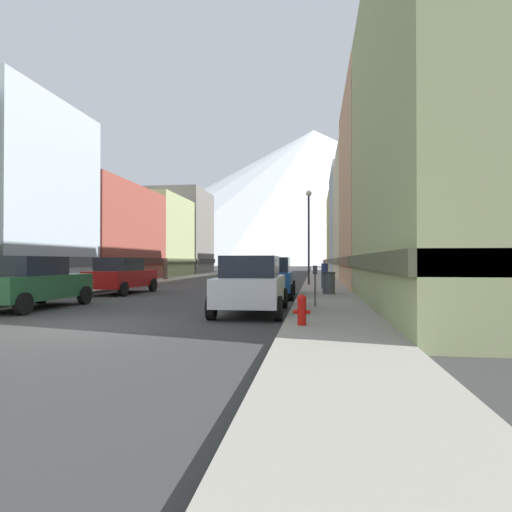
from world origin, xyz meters
name	(u,v)px	position (x,y,z in m)	size (l,w,h in m)	color
ground_plane	(74,329)	(0.00, 0.00, 0.00)	(400.00, 400.00, 0.00)	#333333
sidewalk_left	(201,276)	(-6.25, 35.00, 0.07)	(2.50, 100.00, 0.15)	gray
sidewalk_right	(320,276)	(6.25, 35.00, 0.07)	(2.50, 100.00, 0.15)	gray
storefront_left_2	(102,236)	(-10.51, 21.86, 3.56)	(6.32, 11.76, 7.40)	brown
storefront_left_3	(149,238)	(-10.92, 32.43, 3.89)	(7.13, 9.34, 8.07)	#8C9966
storefront_left_4	(174,234)	(-11.48, 42.08, 4.93)	(8.25, 8.79, 10.20)	#66605B
storefront_right_1	(427,191)	(12.34, 17.28, 5.78)	(9.99, 11.05, 11.91)	tan
storefront_right_2	(373,218)	(10.71, 28.75, 5.28)	(6.71, 11.35, 10.91)	beige
storefront_right_3	(372,224)	(12.13, 40.89, 5.77)	(9.56, 12.37, 11.91)	#99A5B2
storefront_right_4	(350,235)	(10.62, 53.65, 5.33)	(6.53, 12.55, 11.02)	#D8B259
car_left_0	(32,282)	(-3.80, 3.86, 0.90)	(2.22, 4.47, 1.78)	#265933
car_left_1	(121,275)	(-3.80, 10.77, 0.90)	(2.23, 4.47, 1.78)	#9E1111
car_right_0	(252,284)	(3.80, 3.56, 0.90)	(2.14, 4.44, 1.78)	silver
car_right_1	(271,277)	(3.80, 9.60, 0.90)	(2.16, 4.44, 1.78)	#19478C
fire_hydrant_near	(302,309)	(5.45, 0.30, 0.53)	(0.40, 0.22, 0.70)	red
parking_meter_near	(315,280)	(5.75, 4.31, 1.01)	(0.14, 0.10, 1.33)	#595960
trash_bin_right	(329,283)	(6.35, 10.01, 0.64)	(0.59, 0.59, 0.98)	#4C5156
potted_plant_0	(126,274)	(-7.00, 18.44, 0.72)	(0.73, 0.73, 1.02)	gray
pedestrian_0	(325,275)	(6.25, 13.84, 0.87)	(0.36, 0.36, 1.56)	navy
pedestrian_1	(165,269)	(-6.25, 24.10, 0.96)	(0.36, 0.36, 1.74)	brown
streetlamp_right	(309,223)	(5.35, 17.50, 3.99)	(0.36, 0.36, 5.86)	black
mountain_backdrop	(313,197)	(4.53, 260.00, 40.96)	(280.01, 280.01, 81.93)	silver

